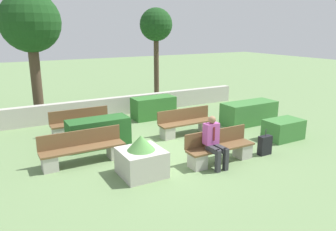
% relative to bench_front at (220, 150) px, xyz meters
% --- Properties ---
extents(ground_plane, '(60.00, 60.00, 0.00)m').
position_rel_bench_front_xyz_m(ground_plane, '(-0.75, 1.34, -0.32)').
color(ground_plane, '#6B8956').
extents(perimeter_wall, '(11.63, 0.30, 0.71)m').
position_rel_bench_front_xyz_m(perimeter_wall, '(-0.75, 5.93, 0.03)').
color(perimeter_wall, '#B7B2A8').
rests_on(perimeter_wall, ground_plane).
extents(bench_front, '(1.93, 0.48, 0.84)m').
position_rel_bench_front_xyz_m(bench_front, '(0.00, 0.00, 0.00)').
color(bench_front, brown).
rests_on(bench_front, ground_plane).
extents(bench_left_side, '(2.16, 0.48, 0.84)m').
position_rel_bench_front_xyz_m(bench_left_side, '(-3.13, 1.67, 0.01)').
color(bench_left_side, brown).
rests_on(bench_left_side, ground_plane).
extents(bench_right_side, '(1.96, 0.48, 0.84)m').
position_rel_bench_front_xyz_m(bench_right_side, '(0.48, 2.37, 0.00)').
color(bench_right_side, brown).
rests_on(bench_right_side, ground_plane).
extents(bench_back, '(1.95, 0.49, 0.84)m').
position_rel_bench_front_xyz_m(bench_back, '(-2.55, 4.04, 0.00)').
color(bench_back, brown).
rests_on(bench_back, ground_plane).
extents(person_seated_man, '(0.38, 0.64, 1.30)m').
position_rel_bench_front_xyz_m(person_seated_man, '(-0.32, -0.14, 0.38)').
color(person_seated_man, '#333338').
rests_on(person_seated_man, ground_plane).
extents(hedge_block_near_left, '(1.18, 0.76, 0.63)m').
position_rel_bench_front_xyz_m(hedge_block_near_left, '(2.89, 0.49, -0.01)').
color(hedge_block_near_left, '#3D7A38').
rests_on(hedge_block_near_left, ground_plane).
extents(hedge_block_near_right, '(1.80, 0.73, 0.84)m').
position_rel_bench_front_xyz_m(hedge_block_near_right, '(-2.39, 2.71, 0.10)').
color(hedge_block_near_right, '#235623').
rests_on(hedge_block_near_right, ground_plane).
extents(hedge_block_mid_left, '(2.07, 0.85, 0.80)m').
position_rel_bench_front_xyz_m(hedge_block_mid_left, '(3.15, 2.33, 0.08)').
color(hedge_block_mid_left, '#3D7A38').
rests_on(hedge_block_mid_left, ground_plane).
extents(hedge_block_mid_right, '(1.65, 0.76, 0.83)m').
position_rel_bench_front_xyz_m(hedge_block_mid_right, '(0.46, 4.73, 0.09)').
color(hedge_block_mid_right, '#33702D').
rests_on(hedge_block_mid_right, ground_plane).
extents(planter_corner_left, '(1.00, 1.00, 0.99)m').
position_rel_bench_front_xyz_m(planter_corner_left, '(-2.12, 0.29, 0.09)').
color(planter_corner_left, '#B7B2A8').
rests_on(planter_corner_left, ground_plane).
extents(suitcase, '(0.38, 0.18, 0.74)m').
position_rel_bench_front_xyz_m(suitcase, '(1.40, -0.20, -0.05)').
color(suitcase, black).
rests_on(suitcase, ground_plane).
extents(tree_leftmost, '(2.26, 2.26, 4.75)m').
position_rel_bench_front_xyz_m(tree_leftmost, '(-3.36, 7.33, 3.22)').
color(tree_leftmost, '#473828').
rests_on(tree_leftmost, ground_plane).
extents(tree_center_left, '(1.53, 1.53, 4.33)m').
position_rel_bench_front_xyz_m(tree_center_left, '(2.19, 7.81, 3.15)').
color(tree_center_left, '#473828').
rests_on(tree_center_left, ground_plane).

